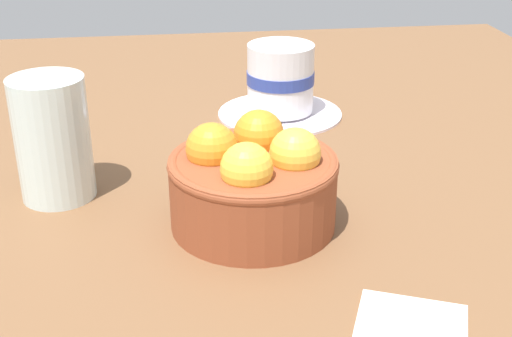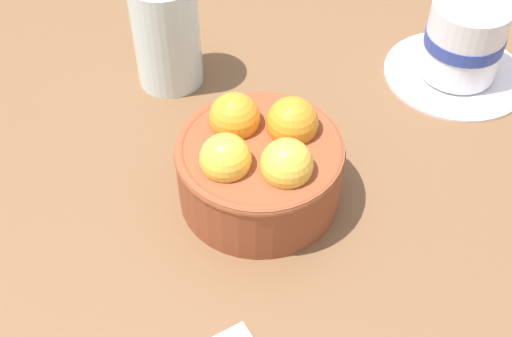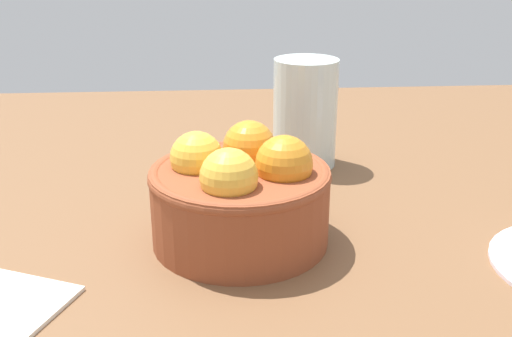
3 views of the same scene
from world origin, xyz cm
name	(u,v)px [view 2 (image 2 of 3)]	position (x,y,z in cm)	size (l,w,h in cm)	color
ground_plane	(259,211)	(0.00, 0.00, -2.07)	(129.26, 99.75, 4.15)	brown
terracotta_bowl	(260,163)	(-0.03, 0.00, 3.92)	(13.68, 13.68, 8.69)	brown
coffee_cup	(463,46)	(-24.83, 6.33, 3.67)	(14.33, 14.33, 8.30)	white
water_glass	(166,33)	(-7.36, -16.46, 5.46)	(6.46, 6.46, 10.92)	silver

